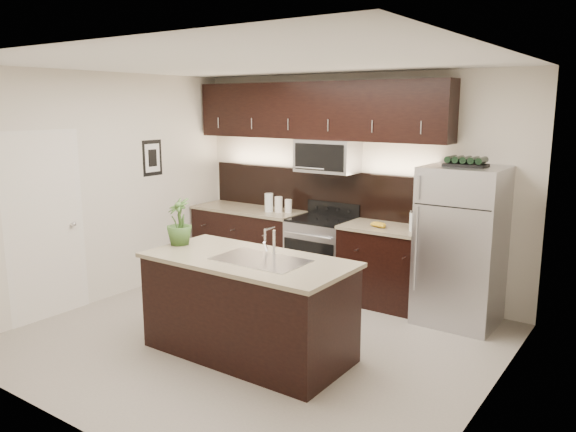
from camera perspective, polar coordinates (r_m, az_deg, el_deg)
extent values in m
plane|color=gray|center=(5.81, -3.39, -12.34)|extent=(4.50, 4.50, 0.00)
cube|color=beige|center=(7.07, 6.57, 3.27)|extent=(4.50, 0.02, 2.70)
cube|color=beige|center=(4.07, -21.31, -3.32)|extent=(4.50, 0.02, 2.70)
cube|color=beige|center=(7.02, -18.14, 2.72)|extent=(0.02, 4.00, 2.70)
cube|color=beige|center=(4.41, 20.06, -2.17)|extent=(0.02, 4.00, 2.70)
cube|color=white|center=(5.34, -3.74, 15.29)|extent=(4.50, 4.00, 0.02)
cube|color=white|center=(6.62, -23.36, -1.13)|extent=(0.04, 0.80, 2.02)
sphere|color=silver|center=(6.76, -20.93, -0.78)|extent=(0.06, 0.06, 0.06)
cube|color=black|center=(7.44, -13.61, 5.75)|extent=(0.01, 0.32, 0.46)
cube|color=white|center=(7.44, -13.59, 5.75)|extent=(0.00, 0.24, 0.36)
cube|color=black|center=(7.76, -3.93, -2.75)|extent=(1.57, 0.62, 0.90)
cube|color=black|center=(6.68, 10.51, -5.23)|extent=(1.16, 0.62, 0.90)
cube|color=#B2B2B7|center=(7.11, 3.44, -4.05)|extent=(0.76, 0.62, 0.90)
cube|color=black|center=(7.00, 3.48, -0.38)|extent=(0.76, 0.60, 0.03)
cube|color=#BBB08C|center=(7.66, -3.98, 0.66)|extent=(1.59, 0.65, 0.04)
cube|color=#BBB08C|center=(6.56, 10.66, -1.29)|extent=(1.18, 0.65, 0.04)
cube|color=black|center=(7.30, 3.35, 2.54)|extent=(3.49, 0.02, 0.56)
cube|color=#B2B2B7|center=(6.98, 4.03, 6.10)|extent=(0.76, 0.40, 0.40)
cube|color=black|center=(7.09, 2.80, 10.65)|extent=(3.49, 0.33, 0.70)
cube|color=black|center=(5.33, -4.05, -9.33)|extent=(1.90, 0.90, 0.90)
cube|color=#BBB08C|center=(5.19, -4.12, -4.46)|extent=(1.96, 0.96, 0.04)
cube|color=silver|center=(5.09, -2.81, -4.44)|extent=(0.84, 0.50, 0.01)
cylinder|color=silver|center=(5.22, -1.41, -2.73)|extent=(0.03, 0.03, 0.24)
cylinder|color=silver|center=(5.13, -1.88, -1.26)|extent=(0.02, 0.14, 0.02)
cylinder|color=silver|center=(5.09, -2.35, -1.95)|extent=(0.02, 0.02, 0.10)
cube|color=#B2B2B7|center=(6.25, 17.15, -2.92)|extent=(0.82, 0.74, 1.69)
cube|color=black|center=(6.10, 17.62, 4.96)|extent=(0.42, 0.26, 0.03)
cylinder|color=black|center=(6.14, 16.22, 5.55)|extent=(0.07, 0.24, 0.07)
cylinder|color=black|center=(6.12, 16.93, 5.49)|extent=(0.07, 0.24, 0.07)
cylinder|color=black|center=(6.10, 17.65, 5.43)|extent=(0.07, 0.24, 0.07)
cylinder|color=black|center=(6.07, 18.37, 5.37)|extent=(0.07, 0.24, 0.07)
cylinder|color=black|center=(6.05, 19.09, 5.30)|extent=(0.07, 0.24, 0.07)
imported|color=#335522|center=(5.71, -11.00, -0.56)|extent=(0.33, 0.33, 0.47)
cylinder|color=silver|center=(7.36, -1.95, 1.38)|extent=(0.11, 0.11, 0.24)
cylinder|color=white|center=(7.33, -0.96, 1.18)|extent=(0.10, 0.10, 0.20)
cylinder|color=white|center=(7.30, 0.03, 1.02)|extent=(0.09, 0.09, 0.17)
cylinder|color=silver|center=(6.39, 12.68, -0.58)|extent=(0.10, 0.10, 0.21)
cylinder|color=silver|center=(6.37, 12.72, 0.42)|extent=(0.11, 0.11, 0.02)
cylinder|color=silver|center=(6.36, 12.74, 0.88)|extent=(0.01, 0.01, 0.08)
ellipsoid|color=#BF921B|center=(6.55, 8.91, -0.79)|extent=(0.23, 0.20, 0.06)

